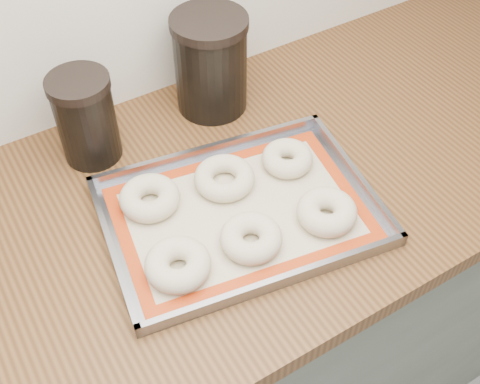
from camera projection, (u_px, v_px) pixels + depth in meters
cabinet at (199, 339)px, 1.40m from camera, size 3.00×0.65×0.86m
countertop at (186, 214)px, 1.07m from camera, size 3.06×0.68×0.04m
baking_tray at (240, 213)px, 1.04m from camera, size 0.51×0.40×0.03m
baking_mat at (240, 214)px, 1.04m from camera, size 0.46×0.35×0.00m
bagel_front_left at (178, 265)px, 0.94m from camera, size 0.14×0.14×0.04m
bagel_front_mid at (251, 238)px, 0.98m from camera, size 0.13×0.13×0.04m
bagel_front_right at (327, 212)px, 1.02m from camera, size 0.13×0.13×0.04m
bagel_back_left at (150, 198)px, 1.04m from camera, size 0.12×0.12×0.04m
bagel_back_mid at (224, 178)px, 1.07m from camera, size 0.11×0.11×0.03m
bagel_back_right at (287, 158)px, 1.11m from camera, size 0.13×0.13×0.04m
canister_mid at (86, 118)px, 1.09m from camera, size 0.11×0.11×0.17m
canister_right at (211, 63)px, 1.18m from camera, size 0.15×0.15×0.20m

